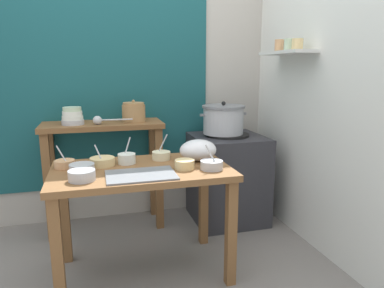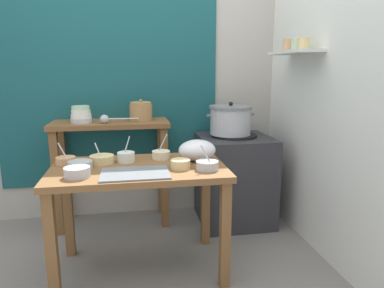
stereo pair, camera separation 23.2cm
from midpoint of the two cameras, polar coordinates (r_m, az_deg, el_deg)
The scene contains 20 objects.
ground_plane at distance 2.50m, azimuth -11.88°, elevation -20.29°, with size 9.00×9.00×0.00m, color gray.
wall_back at distance 3.22m, azimuth -12.77°, elevation 11.34°, with size 4.40×0.12×2.60m.
wall_right at distance 2.76m, azimuth 17.44°, elevation 10.97°, with size 0.30×3.20×2.60m.
prep_table at distance 2.28m, azimuth -11.03°, elevation -6.50°, with size 1.10×0.66×0.72m.
back_shelf_table at distance 3.02m, azimuth -16.24°, elevation -0.83°, with size 0.96×0.40×0.90m.
stove_block at distance 3.13m, azimuth 3.61°, elevation -5.50°, with size 0.60×0.61×0.78m.
steamer_pot at distance 3.02m, azimuth 2.90°, elevation 3.98°, with size 0.42×0.37×0.28m.
clay_pot at distance 2.97m, azimuth -11.64°, elevation 5.05°, with size 0.19×0.19×0.18m.
bowl_stack_enamel at distance 2.95m, azimuth -20.95°, elevation 4.16°, with size 0.17×0.17×0.14m.
ladle at distance 2.87m, azimuth -17.05°, elevation 3.68°, with size 0.31×0.07×0.07m.
serving_tray at distance 2.09m, azimuth -11.44°, elevation -4.97°, with size 0.40×0.28×0.01m, color slate.
plastic_bag at distance 2.36m, azimuth -1.81°, elevation -1.03°, with size 0.25×0.20×0.14m, color white.
prep_bowl_0 at distance 2.24m, azimuth -20.27°, elevation -3.66°, with size 0.15×0.15×0.05m.
prep_bowl_1 at distance 2.35m, azimuth -17.09°, elevation -2.70°, with size 0.16×0.16×0.14m.
prep_bowl_2 at distance 2.17m, azimuth 0.14°, elevation -3.38°, with size 0.14×0.14×0.16m.
prep_bowl_3 at distance 2.42m, azimuth -7.74°, elevation -1.81°, with size 0.12×0.12×0.17m.
prep_bowl_4 at distance 2.36m, azimuth -13.31°, elevation -2.27°, with size 0.12×0.12×0.17m.
prep_bowl_5 at distance 2.08m, azimuth -20.51°, elevation -4.75°, with size 0.15×0.15×0.06m.
prep_bowl_6 at distance 2.38m, azimuth -22.59°, elevation -2.96°, with size 0.12×0.12×0.15m.
prep_bowl_7 at distance 2.18m, azimuth -4.25°, elevation -3.28°, with size 0.12×0.12×0.06m.
Camera 1 is at (-0.20, -2.09, 1.33)m, focal length 32.95 mm.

